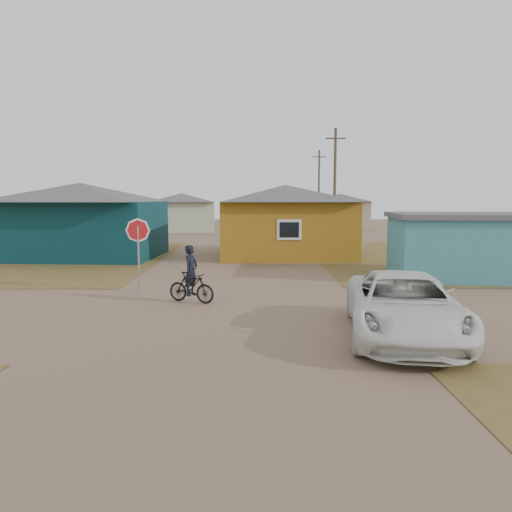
{
  "coord_description": "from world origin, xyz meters",
  "views": [
    {
      "loc": [
        0.7,
        -13.37,
        3.24
      ],
      "look_at": [
        0.82,
        3.0,
        1.3
      ],
      "focal_mm": 35.0,
      "sensor_mm": 36.0,
      "label": 1
    }
  ],
  "objects": [
    {
      "name": "utility_pole_near",
      "position": [
        6.5,
        22.0,
        4.14
      ],
      "size": [
        1.4,
        0.2,
        8.0
      ],
      "color": "brown",
      "rests_on": "ground"
    },
    {
      "name": "utility_pole_far",
      "position": [
        7.5,
        38.0,
        4.14
      ],
      "size": [
        1.4,
        0.2,
        8.0
      ],
      "color": "brown",
      "rests_on": "ground"
    },
    {
      "name": "shed_turquoise",
      "position": [
        9.5,
        6.5,
        1.31
      ],
      "size": [
        6.71,
        4.93,
        2.6
      ],
      "color": "teal",
      "rests_on": "ground"
    },
    {
      "name": "grass_ne",
      "position": [
        14.0,
        13.0,
        0.01
      ],
      "size": [
        20.0,
        18.0,
        0.0
      ],
      "primitive_type": "cube",
      "color": "brown",
      "rests_on": "ground"
    },
    {
      "name": "stop_sign",
      "position": [
        -3.2,
        3.57,
        1.86
      ],
      "size": [
        0.8,
        0.28,
        2.53
      ],
      "color": "gray",
      "rests_on": "ground"
    },
    {
      "name": "ground",
      "position": [
        0.0,
        0.0,
        0.0
      ],
      "size": [
        120.0,
        120.0,
        0.0
      ],
      "primitive_type": "plane",
      "color": "#7D5E48"
    },
    {
      "name": "house_teal",
      "position": [
        -8.5,
        13.5,
        2.05
      ],
      "size": [
        8.93,
        7.08,
        4.0
      ],
      "color": "#092B31",
      "rests_on": "ground"
    },
    {
      "name": "cyclist",
      "position": [
        -1.19,
        1.77,
        0.65
      ],
      "size": [
        1.62,
        1.06,
        1.78
      ],
      "color": "black",
      "rests_on": "ground"
    },
    {
      "name": "house_beige_east",
      "position": [
        10.0,
        40.0,
        1.86
      ],
      "size": [
        6.95,
        6.05,
        3.6
      ],
      "color": "tan",
      "rests_on": "ground"
    },
    {
      "name": "vehicle",
      "position": [
        4.2,
        -2.12,
        0.74
      ],
      "size": [
        3.25,
        5.64,
        1.48
      ],
      "primitive_type": "imported",
      "rotation": [
        0.0,
        0.0,
        -0.16
      ],
      "color": "white",
      "rests_on": "ground"
    },
    {
      "name": "house_yellow",
      "position": [
        2.5,
        14.0,
        2.0
      ],
      "size": [
        7.72,
        6.76,
        3.9
      ],
      "color": "#946516",
      "rests_on": "ground"
    },
    {
      "name": "house_pale_north",
      "position": [
        -14.0,
        46.0,
        1.75
      ],
      "size": [
        6.28,
        5.81,
        3.4
      ],
      "color": "#AEB69D",
      "rests_on": "ground"
    },
    {
      "name": "house_pale_west",
      "position": [
        -6.0,
        34.0,
        1.86
      ],
      "size": [
        7.04,
        6.15,
        3.6
      ],
      "color": "#AEB69D",
      "rests_on": "ground"
    }
  ]
}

